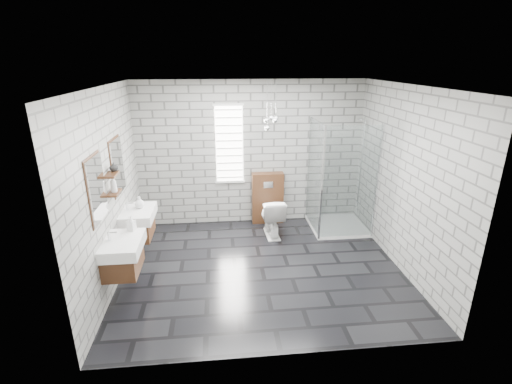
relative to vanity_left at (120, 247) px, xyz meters
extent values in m
cube|color=black|center=(1.91, 0.54, -0.77)|extent=(4.20, 3.60, 0.02)
cube|color=white|center=(1.91, 0.54, 1.95)|extent=(4.20, 3.60, 0.02)
cube|color=gray|center=(1.91, 2.35, 0.59)|extent=(4.20, 0.02, 2.70)
cube|color=gray|center=(1.91, -1.27, 0.59)|extent=(4.20, 0.02, 2.70)
cube|color=gray|center=(-0.20, 0.54, 0.59)|extent=(0.02, 3.60, 2.70)
cube|color=gray|center=(4.02, 0.54, 0.59)|extent=(0.02, 3.60, 2.70)
cube|color=#4A2B17|center=(0.02, 0.00, -0.21)|extent=(0.42, 0.62, 0.30)
cube|color=silver|center=(0.22, 0.00, -0.18)|extent=(0.02, 0.35, 0.01)
cube|color=white|center=(0.04, 0.00, 0.02)|extent=(0.47, 0.70, 0.15)
cylinder|color=silver|center=(-0.11, 0.00, 0.15)|extent=(0.04, 0.04, 0.12)
cylinder|color=silver|center=(-0.06, 0.00, 0.20)|extent=(0.10, 0.02, 0.02)
cube|color=white|center=(-0.17, 0.00, 0.79)|extent=(0.03, 0.55, 0.80)
cube|color=#4A2B17|center=(-0.19, 0.00, 0.79)|extent=(0.01, 0.59, 0.84)
cube|color=#4A2B17|center=(0.02, 1.02, -0.21)|extent=(0.42, 0.62, 0.30)
cube|color=silver|center=(0.22, 1.02, -0.18)|extent=(0.02, 0.35, 0.01)
cube|color=white|center=(0.04, 1.02, 0.02)|extent=(0.47, 0.70, 0.15)
cylinder|color=silver|center=(-0.11, 1.02, 0.15)|extent=(0.04, 0.04, 0.12)
cylinder|color=silver|center=(-0.06, 1.02, 0.20)|extent=(0.10, 0.02, 0.02)
cube|color=white|center=(-0.17, 1.02, 0.79)|extent=(0.03, 0.55, 0.80)
cube|color=#4A2B17|center=(-0.19, 1.02, 0.79)|extent=(0.01, 0.59, 0.84)
cube|color=#4A2B17|center=(-0.12, 0.49, 0.56)|extent=(0.14, 0.30, 0.03)
cube|color=#4A2B17|center=(-0.12, 0.49, 0.82)|extent=(0.14, 0.30, 0.03)
cube|color=white|center=(1.51, 2.33, 0.79)|extent=(0.50, 0.02, 1.40)
cube|color=silver|center=(1.51, 2.31, 1.51)|extent=(0.56, 0.04, 0.04)
cube|color=silver|center=(1.51, 2.31, 0.07)|extent=(0.56, 0.04, 0.04)
cube|color=silver|center=(1.51, 2.31, 0.16)|extent=(0.48, 0.01, 0.02)
cube|color=silver|center=(1.51, 2.31, 0.30)|extent=(0.48, 0.01, 0.02)
cube|color=silver|center=(1.51, 2.31, 0.44)|extent=(0.48, 0.01, 0.02)
cube|color=silver|center=(1.51, 2.31, 0.58)|extent=(0.48, 0.01, 0.02)
cube|color=silver|center=(1.51, 2.31, 0.72)|extent=(0.48, 0.01, 0.02)
cube|color=silver|center=(1.51, 2.31, 0.86)|extent=(0.48, 0.01, 0.02)
cube|color=silver|center=(1.51, 2.31, 1.00)|extent=(0.48, 0.01, 0.02)
cube|color=silver|center=(1.51, 2.31, 1.14)|extent=(0.48, 0.01, 0.02)
cube|color=silver|center=(1.51, 2.31, 1.28)|extent=(0.48, 0.01, 0.03)
cube|color=silver|center=(1.51, 2.31, 1.42)|extent=(0.48, 0.01, 0.03)
cube|color=#4A2B17|center=(2.22, 2.24, -0.26)|extent=(0.60, 0.20, 1.00)
cube|color=silver|center=(2.22, 2.14, 0.04)|extent=(0.18, 0.01, 0.12)
cube|color=white|center=(3.51, 1.84, -0.73)|extent=(1.00, 1.00, 0.06)
cube|color=silver|center=(3.51, 1.35, 0.27)|extent=(1.00, 0.01, 2.00)
cube|color=silver|center=(3.02, 1.84, 0.27)|extent=(0.01, 1.00, 2.00)
cube|color=silver|center=(3.02, 1.35, 0.27)|extent=(0.03, 0.03, 2.00)
cube|color=silver|center=(3.99, 1.35, 0.27)|extent=(0.03, 0.03, 2.00)
cylinder|color=silver|center=(3.95, 2.04, 0.34)|extent=(0.02, 0.02, 1.80)
cylinder|color=silver|center=(3.87, 2.04, 1.26)|extent=(0.14, 0.14, 0.02)
sphere|color=silver|center=(2.14, 1.84, 1.17)|extent=(0.09, 0.09, 0.09)
cylinder|color=silver|center=(2.14, 1.84, 1.58)|extent=(0.01, 0.01, 0.73)
sphere|color=silver|center=(2.28, 1.88, 1.29)|extent=(0.09, 0.09, 0.09)
cylinder|color=silver|center=(2.28, 1.88, 1.64)|extent=(0.01, 0.01, 0.61)
sphere|color=silver|center=(2.23, 1.96, 1.32)|extent=(0.09, 0.09, 0.09)
cylinder|color=silver|center=(2.23, 1.96, 1.65)|extent=(0.01, 0.01, 0.58)
sphere|color=silver|center=(2.15, 1.97, 1.28)|extent=(0.09, 0.09, 0.09)
cylinder|color=silver|center=(2.15, 1.97, 1.63)|extent=(0.01, 0.01, 0.62)
sphere|color=silver|center=(2.31, 1.95, 1.31)|extent=(0.09, 0.09, 0.09)
cylinder|color=silver|center=(2.31, 1.95, 1.65)|extent=(0.01, 0.01, 0.59)
imported|color=white|center=(2.22, 1.67, -0.40)|extent=(0.43, 0.72, 0.71)
imported|color=#B2B2B2|center=(0.10, 0.29, 0.20)|extent=(0.12, 0.12, 0.21)
imported|color=#B2B2B2|center=(0.06, 1.09, 0.19)|extent=(0.19, 0.19, 0.19)
imported|color=#B2B2B2|center=(-0.11, 0.48, 0.69)|extent=(0.10, 0.10, 0.22)
imported|color=#B2B2B2|center=(-0.11, 0.60, 0.90)|extent=(0.13, 0.13, 0.12)
camera|label=1|loc=(1.31, -4.40, 2.27)|focal=26.00mm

